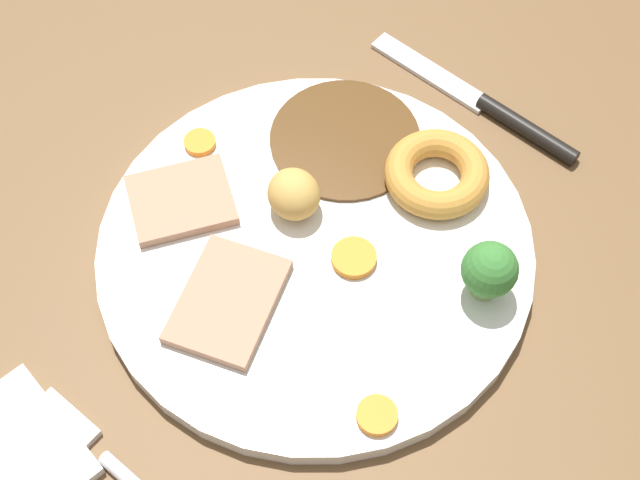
{
  "coord_description": "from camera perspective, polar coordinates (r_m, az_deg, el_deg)",
  "views": [
    {
      "loc": [
        -27.23,
        -20.68,
        58.11
      ],
      "look_at": [
        -2.49,
        -0.41,
        6.0
      ],
      "focal_mm": 51.75,
      "sensor_mm": 36.0,
      "label": 1
    }
  ],
  "objects": [
    {
      "name": "dining_table",
      "position": [
        0.66,
        1.1,
        -0.29
      ],
      "size": [
        120.0,
        84.0,
        3.6
      ],
      "primitive_type": "cube",
      "color": "brown",
      "rests_on": "ground"
    },
    {
      "name": "fork",
      "position": [
        0.58,
        -12.31,
        -13.77
      ],
      "size": [
        2.02,
        15.26,
        0.9
      ],
      "rotation": [
        0.0,
        0.0,
        1.57
      ],
      "color": "silver",
      "rests_on": "dining_table"
    },
    {
      "name": "roast_potato_left",
      "position": [
        0.62,
        -1.63,
        2.85
      ],
      "size": [
        4.76,
        4.91,
        3.27
      ],
      "primitive_type": "ellipsoid",
      "rotation": [
        0.0,
        0.0,
        2.74
      ],
      "color": "tan",
      "rests_on": "dinner_plate"
    },
    {
      "name": "carrot_coin_side",
      "position": [
        0.67,
        -7.44,
        6.0
      ],
      "size": [
        2.28,
        2.28,
        0.49
      ],
      "primitive_type": "cylinder",
      "color": "orange",
      "rests_on": "dinner_plate"
    },
    {
      "name": "dinner_plate",
      "position": [
        0.63,
        0.0,
        -0.81
      ],
      "size": [
        29.59,
        29.59,
        1.4
      ],
      "primitive_type": "cylinder",
      "color": "white",
      "rests_on": "dining_table"
    },
    {
      "name": "yorkshire_pudding",
      "position": [
        0.65,
        7.24,
        4.09
      ],
      "size": [
        7.36,
        7.36,
        2.0
      ],
      "primitive_type": "torus",
      "color": "#C68938",
      "rests_on": "dinner_plate"
    },
    {
      "name": "gravy_pool",
      "position": [
        0.67,
        1.56,
        6.28
      ],
      "size": [
        10.94,
        10.94,
        0.3
      ],
      "primitive_type": "cylinder",
      "color": "#563819",
      "rests_on": "dinner_plate"
    },
    {
      "name": "knife",
      "position": [
        0.71,
        10.48,
        8.06
      ],
      "size": [
        2.0,
        18.53,
        1.2
      ],
      "rotation": [
        0.0,
        0.0,
        1.54
      ],
      "color": "black",
      "rests_on": "dining_table"
    },
    {
      "name": "meat_slice_under",
      "position": [
        0.64,
        -8.58,
        2.46
      ],
      "size": [
        8.94,
        8.61,
        0.8
      ],
      "primitive_type": "cube",
      "rotation": [
        0.0,
        0.0,
        5.69
      ],
      "color": "tan",
      "rests_on": "dinner_plate"
    },
    {
      "name": "carrot_coin_back",
      "position": [
        0.61,
        2.1,
        -1.11
      ],
      "size": [
        3.05,
        3.05,
        0.58
      ],
      "primitive_type": "cylinder",
      "color": "orange",
      "rests_on": "dinner_plate"
    },
    {
      "name": "carrot_coin_front",
      "position": [
        0.57,
        3.54,
        -10.78
      ],
      "size": [
        2.55,
        2.55,
        0.58
      ],
      "primitive_type": "cylinder",
      "color": "orange",
      "rests_on": "dinner_plate"
    },
    {
      "name": "meat_slice_main",
      "position": [
        0.6,
        -5.72,
        -3.77
      ],
      "size": [
        9.65,
        8.21,
        0.8
      ],
      "primitive_type": "cube",
      "rotation": [
        0.0,
        0.0,
        3.47
      ],
      "color": "tan",
      "rests_on": "dinner_plate"
    },
    {
      "name": "broccoli_floret",
      "position": [
        0.59,
        10.43,
        -1.88
      ],
      "size": [
        3.66,
        3.66,
        4.51
      ],
      "color": "#8CB766",
      "rests_on": "dinner_plate"
    }
  ]
}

